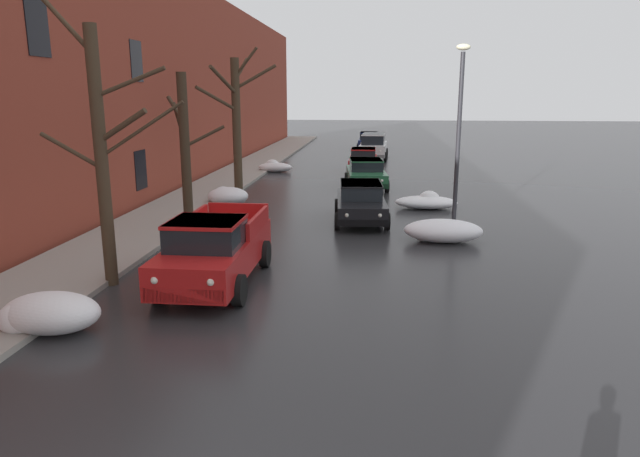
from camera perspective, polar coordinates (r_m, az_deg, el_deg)
The scene contains 18 objects.
left_sidewalk_slab at distance 23.25m, azimuth -14.45°, elevation 1.75°, with size 3.00×80.00×0.13m, color gray.
brick_townhouse_facade at distance 23.58m, azimuth -19.91°, elevation 13.97°, with size 0.63×80.00×10.29m.
snow_bank_near_corner_left at distance 24.42m, azimuth -9.26°, elevation 3.25°, with size 1.71×1.50×0.74m.
snow_bank_mid_block_left at distance 34.38m, azimuth -4.65°, elevation 6.18°, with size 2.04×1.04×0.74m.
snow_bank_near_corner_right at distance 23.66m, azimuth 10.67°, elevation 2.66°, with size 2.54×1.33×0.72m.
snow_bank_along_right_kerb at distance 12.43m, azimuth -25.40°, elevation -7.73°, with size 1.94×1.26×0.80m.
snow_bank_far_right_pile at distance 18.38m, azimuth 12.31°, elevation -0.25°, with size 2.47×1.39×0.72m.
bare_tree_second_along_sidewalk at distance 14.33m, azimuth -21.04°, elevation 7.26°, with size 3.44×0.76×6.88m.
bare_tree_mid_block at distance 19.89m, azimuth -13.39°, elevation 7.79°, with size 2.37×1.66×5.28m.
bare_tree_far_down_block at distance 26.66m, azimuth -8.40°, elevation 10.92°, with size 3.17×4.17×6.60m.
pickup_truck_red_approaching_near_lane at distance 14.05m, azimuth -10.56°, elevation -2.13°, with size 2.08×4.96×1.76m.
sedan_black_parked_kerbside_close at distance 20.87m, azimuth 4.10°, elevation 2.77°, with size 2.13×4.40×1.42m.
sedan_green_parked_kerbside_mid at distance 28.45m, azimuth 4.63°, elevation 5.59°, with size 2.30×4.40×1.42m.
sedan_red_parked_far_down_block at distance 34.16m, azimuth 4.36°, elevation 6.89°, with size 1.87×3.91×1.42m.
suv_white_queued_behind_truck at distance 41.09m, azimuth 5.39°, elevation 8.30°, with size 2.15×4.76×1.82m.
sedan_darkblue_at_far_intersection at distance 48.79m, azimuth 4.90°, elevation 8.82°, with size 1.88×4.37×1.42m.
fire_hydrant at distance 12.69m, azimuth -24.92°, elevation -7.37°, with size 0.42×0.22×0.71m.
street_lamp_post at distance 18.89m, azimuth 13.75°, elevation 9.41°, with size 0.44×0.24×6.09m.
Camera 1 is at (1.98, -3.37, 4.58)m, focal length 31.89 mm.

